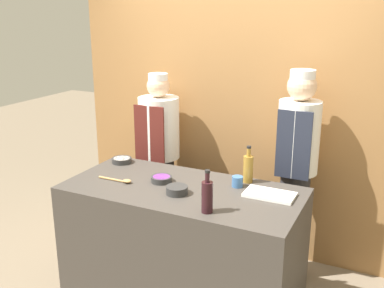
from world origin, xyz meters
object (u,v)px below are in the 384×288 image
(chef_left, at_px, (160,155))
(chef_right, at_px, (296,167))
(sauce_bowl_orange, at_px, (177,190))
(cutting_board, at_px, (270,194))
(wooden_spoon, at_px, (120,180))
(sauce_bowl_purple, at_px, (161,179))
(cup_blue, at_px, (237,182))
(bottle_wine, at_px, (207,196))
(sauce_bowl_white, at_px, (122,160))
(bottle_vinegar, at_px, (248,168))

(chef_left, relative_size, chef_right, 0.94)
(sauce_bowl_orange, relative_size, chef_right, 0.09)
(chef_left, height_order, chef_right, chef_right)
(cutting_board, relative_size, wooden_spoon, 1.20)
(sauce_bowl_purple, distance_m, cup_blue, 0.55)
(bottle_wine, distance_m, wooden_spoon, 0.80)
(bottle_wine, distance_m, cup_blue, 0.48)
(sauce_bowl_white, relative_size, cup_blue, 2.05)
(sauce_bowl_purple, bearing_deg, bottle_wine, -32.29)
(cutting_board, relative_size, chef_left, 0.21)
(sauce_bowl_purple, xyz_separation_m, wooden_spoon, (-0.27, -0.13, -0.01))
(sauce_bowl_purple, relative_size, wooden_spoon, 0.55)
(sauce_bowl_white, bearing_deg, bottle_vinegar, 2.19)
(cutting_board, xyz_separation_m, bottle_vinegar, (-0.22, 0.18, 0.10))
(cutting_board, bearing_deg, bottle_vinegar, 140.83)
(cutting_board, bearing_deg, wooden_spoon, -167.85)
(sauce_bowl_purple, bearing_deg, chef_left, 120.88)
(cup_blue, bearing_deg, sauce_bowl_purple, -163.76)
(sauce_bowl_purple, distance_m, bottle_wine, 0.60)
(wooden_spoon, bearing_deg, chef_left, 100.86)
(sauce_bowl_purple, relative_size, cutting_board, 0.46)
(bottle_vinegar, height_order, chef_left, chef_left)
(bottle_vinegar, distance_m, chef_left, 1.12)
(bottle_wine, height_order, chef_left, chef_left)
(bottle_vinegar, distance_m, chef_right, 0.53)
(cutting_board, bearing_deg, sauce_bowl_white, 173.98)
(chef_left, bearing_deg, wooden_spoon, -79.14)
(bottle_wine, xyz_separation_m, chef_left, (-0.94, 1.05, -0.18))
(bottle_wine, bearing_deg, sauce_bowl_white, 151.45)
(sauce_bowl_orange, relative_size, wooden_spoon, 0.54)
(cutting_board, xyz_separation_m, cup_blue, (-0.25, 0.06, 0.03))
(bottle_vinegar, bearing_deg, chef_right, 61.68)
(sauce_bowl_purple, xyz_separation_m, bottle_vinegar, (0.57, 0.27, 0.08))
(cup_blue, relative_size, wooden_spoon, 0.28)
(sauce_bowl_white, distance_m, bottle_wine, 1.15)
(wooden_spoon, bearing_deg, bottle_wine, -13.53)
(bottle_wine, bearing_deg, chef_right, 73.65)
(bottle_wine, xyz_separation_m, cup_blue, (0.02, 0.47, -0.07))
(sauce_bowl_white, height_order, bottle_vinegar, bottle_vinegar)
(bottle_vinegar, bearing_deg, bottle_wine, -95.90)
(chef_right, bearing_deg, bottle_vinegar, -118.32)
(bottle_vinegar, xyz_separation_m, wooden_spoon, (-0.84, -0.40, -0.09))
(sauce_bowl_orange, distance_m, chef_right, 1.06)
(sauce_bowl_white, distance_m, cup_blue, 1.04)
(wooden_spoon, distance_m, chef_left, 0.88)
(sauce_bowl_purple, height_order, sauce_bowl_orange, sauce_bowl_orange)
(sauce_bowl_purple, distance_m, chef_right, 1.09)
(bottle_vinegar, relative_size, chef_left, 0.17)
(sauce_bowl_purple, distance_m, cutting_board, 0.79)
(cup_blue, height_order, chef_right, chef_right)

